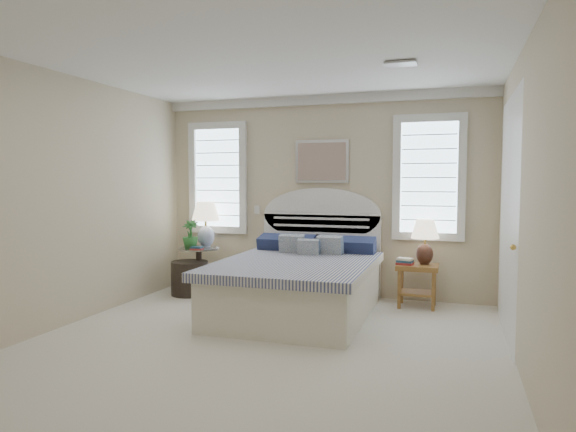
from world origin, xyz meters
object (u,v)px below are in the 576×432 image
(bed, at_px, (300,280))
(floor_pot, at_px, (190,278))
(lamp_left, at_px, (206,219))
(lamp_right, at_px, (425,237))
(side_table_left, at_px, (199,265))
(nightstand_right, at_px, (417,276))

(bed, bearing_deg, floor_pot, 165.61)
(bed, height_order, floor_pot, bed)
(bed, bearing_deg, lamp_left, 155.25)
(floor_pot, relative_size, lamp_right, 0.90)
(side_table_left, relative_size, lamp_left, 0.98)
(side_table_left, xyz_separation_m, nightstand_right, (2.95, 0.10, -0.00))
(lamp_left, bearing_deg, nightstand_right, -1.04)
(nightstand_right, bearing_deg, side_table_left, -178.06)
(floor_pot, distance_m, lamp_right, 3.17)
(side_table_left, height_order, nightstand_right, side_table_left)
(side_table_left, height_order, floor_pot, side_table_left)
(floor_pot, bearing_deg, lamp_left, 72.69)
(nightstand_right, xyz_separation_m, lamp_left, (-2.92, 0.05, 0.64))
(nightstand_right, height_order, lamp_right, lamp_right)
(floor_pot, distance_m, lamp_left, 0.85)
(side_table_left, bearing_deg, nightstand_right, 1.94)
(lamp_left, bearing_deg, side_table_left, -102.65)
(nightstand_right, height_order, lamp_left, lamp_left)
(floor_pot, bearing_deg, side_table_left, 68.27)
(floor_pot, bearing_deg, lamp_right, 5.87)
(bed, xyz_separation_m, floor_pot, (-1.71, 0.44, -0.16))
(lamp_left, xyz_separation_m, lamp_right, (3.00, 0.01, -0.15))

